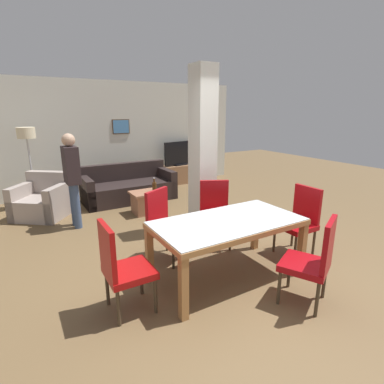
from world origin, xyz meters
The scene contains 17 objects.
ground_plane centered at (0.00, 0.00, 0.00)m, with size 18.00×18.00×0.00m, color brown.
back_wall centered at (0.00, 4.92, 1.35)m, with size 7.20×0.09×2.70m.
divider_pillar centered at (0.61, 1.52, 1.35)m, with size 0.34×0.38×2.70m.
dining_table centered at (0.00, 0.00, 0.60)m, with size 1.78×0.94×0.74m.
dining_chair_far_left centered at (-0.44, 0.83, 0.53)m, with size 0.62×0.62×0.97m.
dining_chair_head_right centered at (1.28, 0.00, 0.53)m, with size 0.46×0.46×0.97m.
dining_chair_head_left centered at (-1.31, 0.00, 0.53)m, with size 0.46×0.46×0.97m.
dining_chair_near_right centered at (0.44, -0.88, 0.53)m, with size 0.62×0.62×0.97m.
dining_chair_far_right centered at (0.44, 0.89, 0.53)m, with size 0.62×0.62×0.97m.
sofa centered at (0.06, 3.80, 0.28)m, with size 2.02×0.91×0.81m.
armchair centered at (-1.72, 3.59, 0.29)m, with size 1.21×1.21×0.83m.
coffee_table centered at (0.05, 2.74, 0.23)m, with size 0.56×0.50×0.44m.
bottle centered at (0.19, 2.60, 0.55)m, with size 0.08×0.08×0.30m.
tv_stand centered at (1.88, 4.64, 0.26)m, with size 1.26×0.40×0.51m.
tv_screen centered at (1.88, 4.64, 0.84)m, with size 1.08×0.29×0.66m.
floor_lamp centered at (-1.82, 4.32, 1.41)m, with size 0.34×0.34×1.67m.
standing_person centered at (-1.28, 2.70, 0.94)m, with size 0.23×0.39×1.63m.
Camera 1 is at (-2.07, -2.64, 2.01)m, focal length 28.00 mm.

